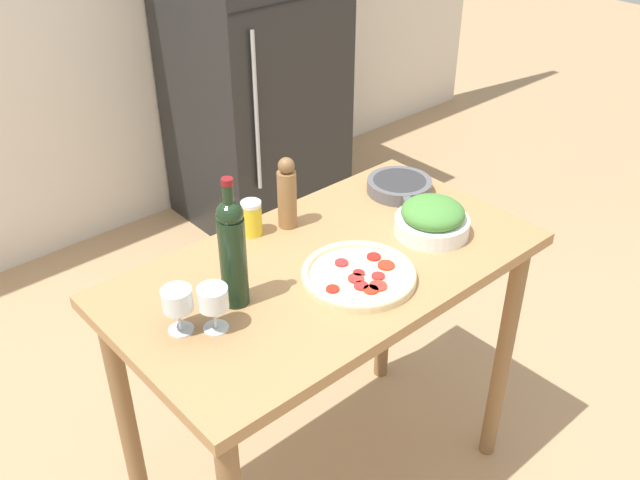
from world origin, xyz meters
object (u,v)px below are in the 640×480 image
at_px(refrigerator, 253,64).
at_px(wine_bottle, 232,250).
at_px(pepper_mill, 287,194).
at_px(cast_iron_skillet, 399,186).
at_px(wine_glass_far, 177,302).
at_px(salt_canister, 252,218).
at_px(homemade_pizza, 359,275).
at_px(salad_bowl, 432,219).
at_px(wine_glass_near, 213,300).

xyz_separation_m(refrigerator, wine_bottle, (-1.31, -1.66, 0.24)).
xyz_separation_m(pepper_mill, cast_iron_skillet, (0.41, -0.08, -0.09)).
xyz_separation_m(wine_glass_far, salt_canister, (0.40, 0.24, -0.03)).
bearing_deg(pepper_mill, salt_canister, 162.89).
bearing_deg(wine_bottle, homemade_pizza, -24.21).
height_order(refrigerator, salad_bowl, refrigerator).
bearing_deg(refrigerator, cast_iron_skillet, -109.89).
bearing_deg(wine_bottle, wine_glass_near, -151.81).
xyz_separation_m(wine_bottle, pepper_mill, (0.34, 0.21, -0.05)).
bearing_deg(wine_glass_far, wine_bottle, 1.07).
height_order(pepper_mill, cast_iron_skillet, pepper_mill).
relative_size(pepper_mill, cast_iron_skillet, 0.75).
distance_m(wine_glass_near, cast_iron_skillet, 0.87).
distance_m(wine_glass_far, salt_canister, 0.47).
bearing_deg(cast_iron_skillet, homemade_pizza, -149.19).
distance_m(refrigerator, salt_canister, 1.79).
bearing_deg(refrigerator, homemade_pizza, -118.98).
xyz_separation_m(wine_bottle, wine_glass_far, (-0.17, -0.00, -0.07)).
bearing_deg(wine_bottle, cast_iron_skillet, 9.47).
height_order(wine_bottle, wine_glass_far, wine_bottle).
relative_size(wine_glass_far, pepper_mill, 0.54).
relative_size(salad_bowl, cast_iron_skillet, 0.73).
relative_size(wine_bottle, wine_glass_far, 2.92).
distance_m(wine_bottle, pepper_mill, 0.40).
bearing_deg(salad_bowl, wine_glass_near, 175.48).
xyz_separation_m(wine_glass_far, salad_bowl, (0.80, -0.11, -0.04)).
xyz_separation_m(wine_glass_near, salad_bowl, (0.74, -0.06, -0.04)).
relative_size(homemade_pizza, cast_iron_skillet, 1.03).
height_order(wine_glass_far, homemade_pizza, wine_glass_far).
xyz_separation_m(wine_glass_near, wine_glass_far, (-0.07, 0.05, 0.00)).
xyz_separation_m(pepper_mill, salad_bowl, (0.29, -0.32, -0.06)).
height_order(wine_bottle, pepper_mill, wine_bottle).
relative_size(pepper_mill, salt_canister, 2.10).
bearing_deg(wine_glass_far, salt_canister, 31.11).
bearing_deg(homemade_pizza, wine_glass_far, 164.19).
distance_m(wine_glass_near, salt_canister, 0.45).
distance_m(wine_glass_near, wine_glass_far, 0.09).
bearing_deg(homemade_pizza, pepper_mill, 84.40).
distance_m(wine_bottle, cast_iron_skillet, 0.77).
distance_m(wine_glass_near, salad_bowl, 0.74).
bearing_deg(homemade_pizza, salt_canister, 101.26).
bearing_deg(salad_bowl, salt_canister, 138.77).
relative_size(wine_glass_far, salad_bowl, 0.55).
bearing_deg(wine_glass_near, salt_canister, 41.34).
bearing_deg(cast_iron_skillet, pepper_mill, 168.78).
distance_m(pepper_mill, salad_bowl, 0.44).
bearing_deg(wine_glass_far, cast_iron_skillet, 7.94).
height_order(salad_bowl, salt_canister, salad_bowl).
relative_size(wine_glass_far, cast_iron_skillet, 0.40).
height_order(refrigerator, pepper_mill, refrigerator).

